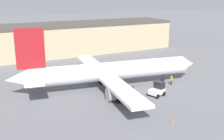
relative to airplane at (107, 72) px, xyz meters
The scene contains 7 objects.
ground_plane 3.24m from the airplane, ahead, with size 400.00×400.00×0.00m, color slate.
terminal_building 34.31m from the airplane, 96.71° to the left, with size 82.49×14.27×8.90m.
airplane is the anchor object (origin of this frame).
ground_crew_worker 12.83m from the airplane, 21.32° to the right, with size 0.40×0.40×1.82m.
baggage_tug 10.10m from the airplane, 54.77° to the right, with size 3.06×2.78×2.44m.
belt_loader_truck 8.36m from the airplane, 94.23° to the right, with size 3.31×3.31×2.50m.
safety_cone_near 17.95m from the airplane, 86.93° to the right, with size 0.36×0.36×0.55m.
Camera 1 is at (-24.29, -44.67, 17.12)m, focal length 45.00 mm.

